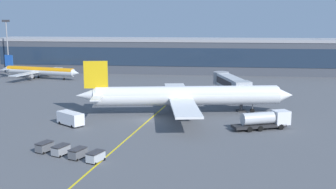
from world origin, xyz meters
name	(u,v)px	position (x,y,z in m)	size (l,w,h in m)	color
ground_plane	(146,120)	(0.00, 0.00, 0.00)	(700.00, 700.00, 0.00)	#515459
apron_lead_in_line	(151,118)	(0.69, 2.00, 0.00)	(0.30, 80.00, 0.01)	yellow
terminal_building	(231,56)	(19.11, 75.64, 6.37)	(181.09, 17.73, 12.70)	#424751
main_airliner	(186,96)	(7.38, 6.04, 3.99)	(45.62, 36.61, 11.37)	white
jet_bridge	(230,83)	(16.84, 18.20, 4.97)	(8.38, 19.02, 6.69)	#B2B7BC
fuel_tanker	(265,120)	(22.56, -4.16, 1.75)	(10.95, 6.37, 3.25)	#232326
lavatory_truck	(70,118)	(-13.66, -5.59, 1.42)	(6.05, 5.25, 2.50)	white
baggage_cart_0	(45,147)	(-11.96, -21.25, 0.78)	(2.39, 3.02, 1.48)	#595B60
baggage_cart_1	(61,150)	(-8.97, -22.40, 0.78)	(2.39, 3.02, 1.48)	gray
baggage_cart_2	(78,153)	(-5.99, -23.54, 0.78)	(2.39, 3.02, 1.48)	#595B60
baggage_cart_3	(96,156)	(-3.00, -24.69, 0.78)	(2.39, 3.02, 1.48)	#B2B7BC
commuter_jet_far	(39,71)	(-45.48, 52.50, 2.65)	(30.62, 24.66, 7.62)	silver
apron_light_mast_1	(7,42)	(-62.14, 63.68, 11.69)	(2.80, 0.50, 19.56)	gray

